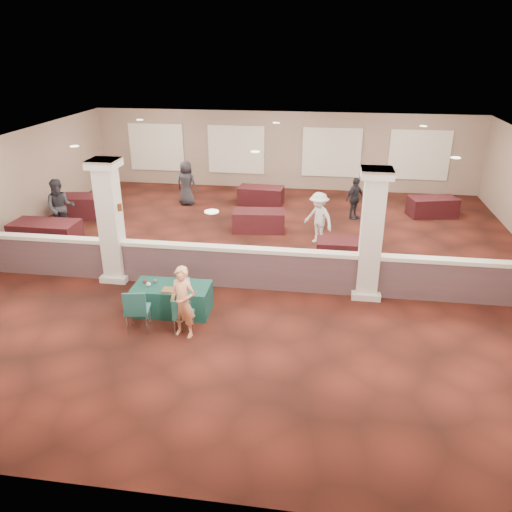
# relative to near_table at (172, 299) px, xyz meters

# --- Properties ---
(ground) EXTENTS (16.00, 16.00, 0.00)m
(ground) POSITION_rel_near_table_xyz_m (1.50, 3.00, -0.34)
(ground) COLOR #4B1B12
(ground) RESTS_ON ground
(wall_back) EXTENTS (16.00, 0.04, 3.20)m
(wall_back) POSITION_rel_near_table_xyz_m (1.50, 11.00, 1.26)
(wall_back) COLOR #8A6E5F
(wall_back) RESTS_ON ground
(wall_front) EXTENTS (16.00, 0.04, 3.20)m
(wall_front) POSITION_rel_near_table_xyz_m (1.50, -5.00, 1.26)
(wall_front) COLOR #8A6E5F
(wall_front) RESTS_ON ground
(ceiling) EXTENTS (16.00, 16.00, 0.02)m
(ceiling) POSITION_rel_near_table_xyz_m (1.50, 3.00, 2.86)
(ceiling) COLOR silver
(ceiling) RESTS_ON wall_back
(partition_wall) EXTENTS (15.60, 0.28, 1.10)m
(partition_wall) POSITION_rel_near_table_xyz_m (1.50, 1.50, 0.23)
(partition_wall) COLOR #50363A
(partition_wall) RESTS_ON ground
(column_left) EXTENTS (0.72, 0.72, 3.20)m
(column_left) POSITION_rel_near_table_xyz_m (-2.00, 1.50, 1.30)
(column_left) COLOR silver
(column_left) RESTS_ON ground
(column_right) EXTENTS (0.72, 0.72, 3.20)m
(column_right) POSITION_rel_near_table_xyz_m (4.50, 1.50, 1.30)
(column_right) COLOR silver
(column_right) RESTS_ON ground
(sconce_left) EXTENTS (0.12, 0.12, 0.18)m
(sconce_left) POSITION_rel_near_table_xyz_m (-2.28, 1.50, 1.66)
(sconce_left) COLOR brown
(sconce_left) RESTS_ON column_left
(sconce_right) EXTENTS (0.12, 0.12, 0.18)m
(sconce_right) POSITION_rel_near_table_xyz_m (-1.72, 1.50, 1.66)
(sconce_right) COLOR brown
(sconce_right) RESTS_ON column_left
(near_table) EXTENTS (1.77, 0.91, 0.67)m
(near_table) POSITION_rel_near_table_xyz_m (0.00, 0.00, 0.00)
(near_table) COLOR #103B35
(near_table) RESTS_ON ground
(conf_chair_main) EXTENTS (0.47, 0.47, 0.84)m
(conf_chair_main) POSITION_rel_near_table_xyz_m (0.51, -0.87, 0.16)
(conf_chair_main) COLOR #1D5454
(conf_chair_main) RESTS_ON ground
(conf_chair_side) EXTENTS (0.59, 0.59, 1.01)m
(conf_chair_side) POSITION_rel_near_table_xyz_m (-0.48, -0.96, 0.26)
(conf_chair_side) COLOR #1D5454
(conf_chair_side) RESTS_ON ground
(woman) EXTENTS (0.65, 0.51, 1.60)m
(woman) POSITION_rel_near_table_xyz_m (0.55, -0.94, 0.46)
(woman) COLOR #FFA56E
(woman) RESTS_ON ground
(far_table_front_left) EXTENTS (1.99, 1.00, 0.80)m
(far_table_front_left) POSITION_rel_near_table_xyz_m (-5.00, 3.30, 0.07)
(far_table_front_left) COLOR black
(far_table_front_left) RESTS_ON ground
(far_table_front_center) EXTENTS (1.77, 1.01, 0.69)m
(far_table_front_center) POSITION_rel_near_table_xyz_m (1.22, 5.66, 0.01)
(far_table_front_center) COLOR black
(far_table_front_center) RESTS_ON ground
(far_table_front_right) EXTENTS (1.62, 0.85, 0.65)m
(far_table_front_right) POSITION_rel_near_table_xyz_m (4.00, 3.49, -0.01)
(far_table_front_right) COLOR black
(far_table_front_right) RESTS_ON ground
(far_table_back_left) EXTENTS (2.05, 1.23, 0.78)m
(far_table_back_left) POSITION_rel_near_table_xyz_m (-5.00, 6.20, 0.05)
(far_table_back_left) COLOR black
(far_table_back_left) RESTS_ON ground
(far_table_back_center) EXTENTS (1.75, 0.97, 0.69)m
(far_table_back_center) POSITION_rel_near_table_xyz_m (0.89, 8.55, 0.01)
(far_table_back_center) COLOR black
(far_table_back_center) RESTS_ON ground
(far_table_back_right) EXTENTS (1.82, 1.23, 0.68)m
(far_table_back_right) POSITION_rel_near_table_xyz_m (7.20, 8.11, 0.00)
(far_table_back_right) COLOR black
(far_table_back_right) RESTS_ON ground
(attendee_a) EXTENTS (1.01, 0.80, 1.86)m
(attendee_a) POSITION_rel_near_table_xyz_m (-5.00, 4.34, 0.59)
(attendee_a) COLOR black
(attendee_a) RESTS_ON ground
(attendee_b) EXTENTS (1.11, 1.02, 1.62)m
(attendee_b) POSITION_rel_near_table_xyz_m (3.19, 4.87, 0.48)
(attendee_b) COLOR beige
(attendee_b) RESTS_ON ground
(attendee_c) EXTENTS (0.89, 0.93, 1.49)m
(attendee_c) POSITION_rel_near_table_xyz_m (4.38, 7.39, 0.41)
(attendee_c) COLOR black
(attendee_c) RESTS_ON ground
(attendee_d) EXTENTS (0.91, 0.64, 1.68)m
(attendee_d) POSITION_rel_near_table_xyz_m (-1.92, 8.13, 0.51)
(attendee_d) COLOR black
(attendee_d) RESTS_ON ground
(laptop_base) EXTENTS (0.31, 0.22, 0.02)m
(laptop_base) POSITION_rel_near_table_xyz_m (0.28, -0.04, 0.34)
(laptop_base) COLOR silver
(laptop_base) RESTS_ON near_table
(laptop_screen) EXTENTS (0.30, 0.02, 0.20)m
(laptop_screen) POSITION_rel_near_table_xyz_m (0.28, 0.07, 0.45)
(laptop_screen) COLOR silver
(laptop_screen) RESTS_ON near_table
(screen_glow) EXTENTS (0.28, 0.01, 0.18)m
(screen_glow) POSITION_rel_near_table_xyz_m (0.28, 0.06, 0.44)
(screen_glow) COLOR #B1BAD5
(screen_glow) RESTS_ON near_table
(knitting) EXTENTS (0.37, 0.28, 0.03)m
(knitting) POSITION_rel_near_table_xyz_m (0.05, -0.23, 0.35)
(knitting) COLOR #B1691C
(knitting) RESTS_ON near_table
(yarn_cream) EXTENTS (0.10, 0.10, 0.10)m
(yarn_cream) POSITION_rel_near_table_xyz_m (-0.51, -0.10, 0.39)
(yarn_cream) COLOR beige
(yarn_cream) RESTS_ON near_table
(yarn_red) EXTENTS (0.09, 0.09, 0.09)m
(yarn_red) POSITION_rel_near_table_xyz_m (-0.65, 0.03, 0.38)
(yarn_red) COLOR #5D1217
(yarn_red) RESTS_ON near_table
(yarn_grey) EXTENTS (0.10, 0.10, 0.10)m
(yarn_grey) POSITION_rel_near_table_xyz_m (-0.42, 0.10, 0.38)
(yarn_grey) COLOR #48484C
(yarn_grey) RESTS_ON near_table
(scissors) EXTENTS (0.11, 0.03, 0.01)m
(scissors) POSITION_rel_near_table_xyz_m (0.60, -0.25, 0.34)
(scissors) COLOR red
(scissors) RESTS_ON near_table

